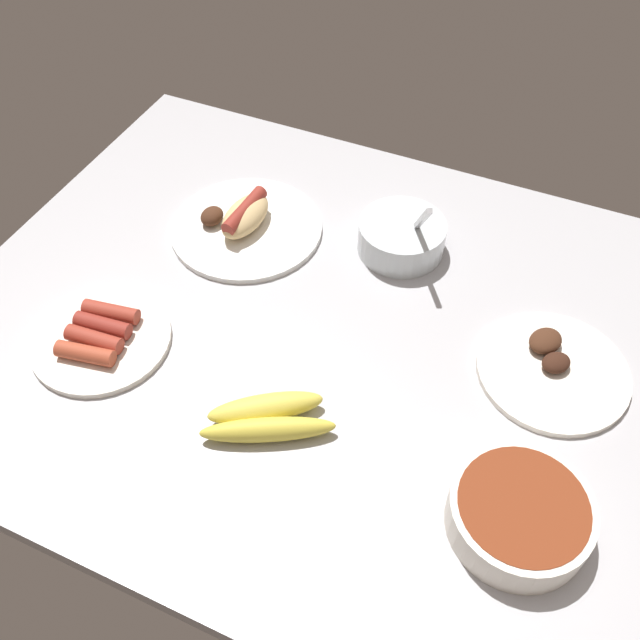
{
  "coord_description": "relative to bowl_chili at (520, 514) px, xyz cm",
  "views": [
    {
      "loc": [
        23.95,
        -62.77,
        81.15
      ],
      "look_at": [
        -3.45,
        -1.36,
        3.0
      ],
      "focal_mm": 39.52,
      "sensor_mm": 36.0,
      "label": 1
    }
  ],
  "objects": [
    {
      "name": "ground_plane",
      "position": [
        -30.54,
        19.35,
        -4.42
      ],
      "size": [
        120.0,
        90.0,
        3.0
      ],
      "primitive_type": "cube",
      "color": "#B2B2B7"
    },
    {
      "name": "bowl_chili",
      "position": [
        0.0,
        0.0,
        0.0
      ],
      "size": [
        17.18,
        17.18,
        5.34
      ],
      "color": "white",
      "rests_on": "ground_plane"
    },
    {
      "name": "plate_grilled_meat",
      "position": [
        -0.86,
        25.04,
        -2.17
      ],
      "size": [
        21.6,
        21.6,
        3.37
      ],
      "color": "white",
      "rests_on": "ground_plane"
    },
    {
      "name": "bowl_coleslaw",
      "position": [
        -29.22,
        40.11,
        0.12
      ],
      "size": [
        14.33,
        14.33,
        15.18
      ],
      "color": "silver",
      "rests_on": "ground_plane"
    },
    {
      "name": "banana_bunch",
      "position": [
        -33.89,
        0.34,
        -1.12
      ],
      "size": [
        18.02,
        14.56,
        3.71
      ],
      "color": "gold",
      "rests_on": "ground_plane"
    },
    {
      "name": "plate_sausages",
      "position": [
        -62.86,
        3.27,
        -1.84
      ],
      "size": [
        20.62,
        20.62,
        3.47
      ],
      "color": "white",
      "rests_on": "ground_plane"
    },
    {
      "name": "plate_hotdog_assembled",
      "position": [
        -55.01,
        33.71,
        -1.35
      ],
      "size": [
        25.8,
        25.8,
        5.61
      ],
      "color": "white",
      "rests_on": "ground_plane"
    }
  ]
}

